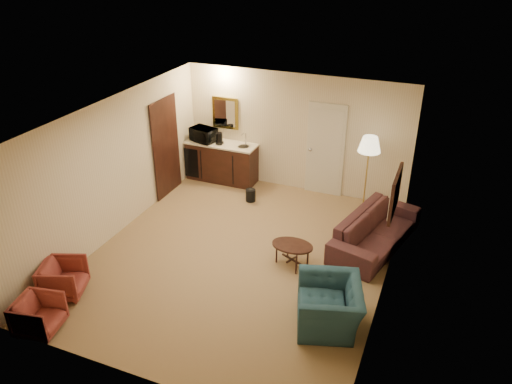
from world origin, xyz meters
TOP-DOWN VIEW (x-y plane):
  - ground at (0.00, 0.00)m, footprint 6.00×6.00m
  - room_walls at (-0.10, 0.77)m, footprint 5.02×6.01m
  - wetbar_cabinet at (-1.65, 2.72)m, footprint 1.64×0.58m
  - sofa at (2.15, 1.24)m, footprint 1.18×2.32m
  - teal_armchair at (1.90, -1.09)m, footprint 0.95×1.19m
  - rose_chair_near at (-2.15, -2.00)m, footprint 0.77×0.79m
  - rose_chair_far at (-1.90, -2.80)m, footprint 0.65×0.68m
  - coffee_table at (0.94, 0.10)m, footprint 0.85×0.74m
  - floor_lamp at (1.70, 2.40)m, footprint 0.49×0.49m
  - waste_bin at (-0.63, 2.00)m, footprint 0.25×0.25m
  - microwave at (-2.08, 2.67)m, footprint 0.63×0.45m
  - coffee_maker at (-1.66, 2.64)m, footprint 0.18×0.18m

SIDE VIEW (x-z plane):
  - ground at x=0.00m, z-range 0.00..0.00m
  - waste_bin at x=-0.63m, z-range 0.00..0.27m
  - coffee_table at x=0.94m, z-range 0.00..0.41m
  - rose_chair_far at x=-1.90m, z-range 0.00..0.60m
  - rose_chair_near at x=-2.15m, z-range 0.00..0.64m
  - sofa at x=2.15m, z-range 0.00..0.87m
  - teal_armchair at x=1.90m, z-range 0.00..0.90m
  - wetbar_cabinet at x=-1.65m, z-range 0.00..0.92m
  - floor_lamp at x=1.70m, z-range 0.00..1.67m
  - coffee_maker at x=-1.66m, z-range 0.92..1.19m
  - microwave at x=-2.08m, z-range 0.92..1.31m
  - room_walls at x=-0.10m, z-range 0.41..3.02m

